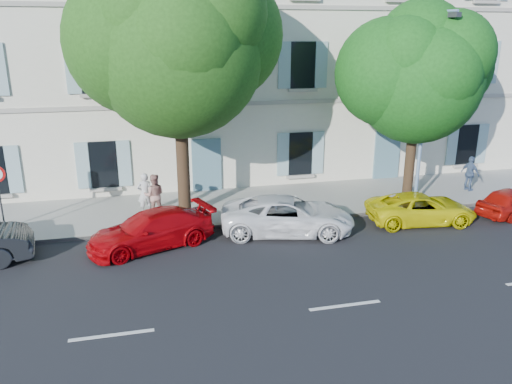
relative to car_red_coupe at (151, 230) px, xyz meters
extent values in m
plane|color=black|center=(4.86, -1.10, -0.62)|extent=(90.00, 90.00, 0.00)
cube|color=#A09E96|center=(4.86, 3.35, -0.55)|extent=(36.00, 4.50, 0.15)
cube|color=#9E998E|center=(4.86, 1.18, -0.54)|extent=(36.00, 0.16, 0.16)
cube|color=silver|center=(4.86, 9.10, 5.38)|extent=(28.00, 7.00, 12.00)
imported|color=#AC040A|center=(0.00, 0.00, 0.00)|extent=(4.62, 3.08, 1.24)
imported|color=white|center=(4.84, 0.17, 0.04)|extent=(5.16, 3.24, 1.33)
imported|color=#DCD109|center=(10.09, -0.01, -0.05)|extent=(4.28, 2.33, 1.14)
imported|color=#B3120B|center=(14.07, -0.06, -0.06)|extent=(3.53, 2.32, 1.12)
cylinder|color=#3A2819|center=(1.36, 2.48, 1.46)|extent=(0.49, 0.49, 3.86)
ellipsoid|color=#286219|center=(1.36, 2.48, 5.70)|extent=(6.18, 6.18, 6.79)
cylinder|color=#3A2819|center=(10.76, 2.22, 1.09)|extent=(0.41, 0.41, 3.12)
ellipsoid|color=#1B661A|center=(10.76, 2.22, 4.55)|extent=(5.07, 5.07, 5.57)
cylinder|color=#383A3D|center=(-4.97, 1.83, 0.60)|extent=(0.06, 0.06, 2.15)
cylinder|color=#7293BF|center=(10.92, 1.81, 3.30)|extent=(0.15, 0.15, 7.55)
cylinder|color=#7293BF|center=(10.92, 1.15, 7.07)|extent=(0.37, 1.31, 0.09)
cube|color=#383A3D|center=(10.92, 0.49, 6.93)|extent=(0.32, 0.46, 0.17)
imported|color=beige|center=(-0.11, 3.04, 0.35)|extent=(0.64, 0.45, 1.64)
imported|color=#AB796D|center=(0.23, 2.69, 0.36)|extent=(0.86, 0.69, 1.66)
imported|color=#465E82|center=(14.15, 2.77, 0.32)|extent=(0.63, 0.99, 1.57)
camera|label=1|loc=(-0.15, -15.99, 6.28)|focal=35.00mm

